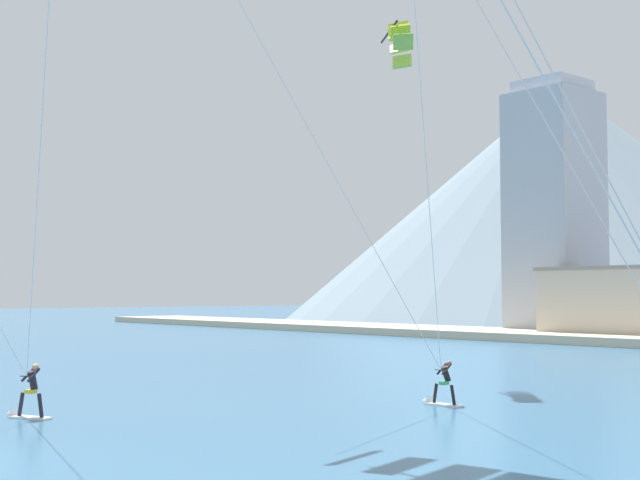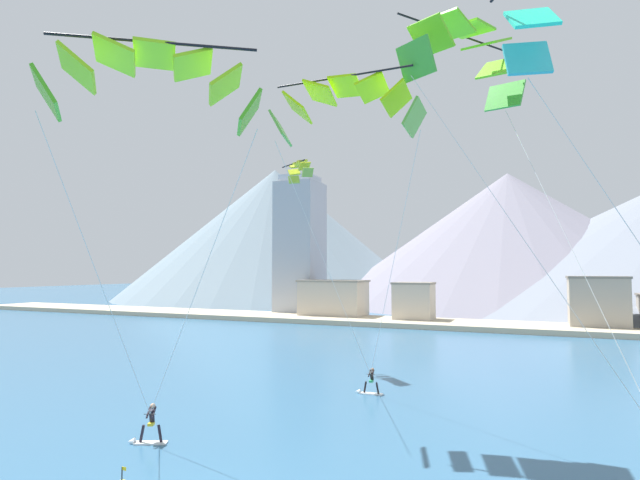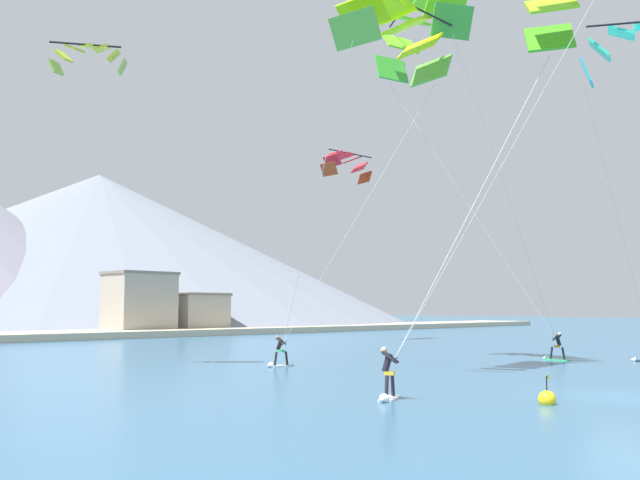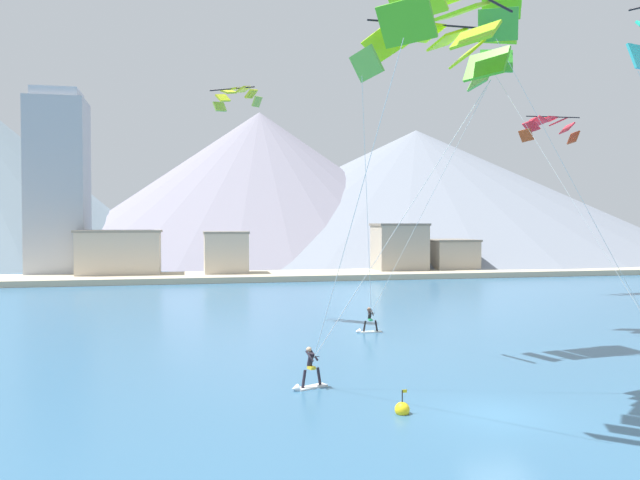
{
  "view_description": "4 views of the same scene",
  "coord_description": "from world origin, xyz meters",
  "px_view_note": "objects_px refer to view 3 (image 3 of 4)",
  "views": [
    {
      "loc": [
        21.6,
        -6.29,
        3.98
      ],
      "look_at": [
        -3.19,
        14.9,
        5.91
      ],
      "focal_mm": 50.0,
      "sensor_mm": 36.0,
      "label": 1
    },
    {
      "loc": [
        10.07,
        -12.63,
        7.76
      ],
      "look_at": [
        -1.91,
        14.91,
        9.54
      ],
      "focal_mm": 28.0,
      "sensor_mm": 36.0,
      "label": 2
    },
    {
      "loc": [
        -24.44,
        -9.95,
        3.01
      ],
      "look_at": [
        -2.12,
        12.23,
        6.01
      ],
      "focal_mm": 40.0,
      "sensor_mm": 36.0,
      "label": 3
    },
    {
      "loc": [
        -11.13,
        -20.63,
        7.03
      ],
      "look_at": [
        -3.92,
        12.81,
        6.08
      ],
      "focal_mm": 35.0,
      "sensor_mm": 36.0,
      "label": 4
    }
  ],
  "objects_px": {
    "parafoil_kite_mid_center": "(393,30)",
    "parafoil_kite_distant_high_outer": "(346,163)",
    "parafoil_kite_far_left": "(422,25)",
    "race_marker_buoy": "(547,399)",
    "kitesurfer_far_left": "(554,352)",
    "kitesurfer_mid_center": "(278,358)",
    "kitesurfer_near_trail": "(387,383)",
    "parafoil_kite_distant_low_drift": "(89,55)"
  },
  "relations": [
    {
      "from": "kitesurfer_near_trail",
      "to": "parafoil_kite_distant_low_drift",
      "type": "bearing_deg",
      "value": 94.55
    },
    {
      "from": "parafoil_kite_distant_high_outer",
      "to": "parafoil_kite_far_left",
      "type": "bearing_deg",
      "value": -128.18
    },
    {
      "from": "parafoil_kite_mid_center",
      "to": "kitesurfer_near_trail",
      "type": "bearing_deg",
      "value": -143.16
    },
    {
      "from": "kitesurfer_mid_center",
      "to": "parafoil_kite_mid_center",
      "type": "distance_m",
      "value": 17.21
    },
    {
      "from": "kitesurfer_near_trail",
      "to": "parafoil_kite_far_left",
      "type": "bearing_deg",
      "value": 31.66
    },
    {
      "from": "kitesurfer_near_trail",
      "to": "race_marker_buoy",
      "type": "relative_size",
      "value": 1.77
    },
    {
      "from": "kitesurfer_far_left",
      "to": "parafoil_kite_distant_low_drift",
      "type": "bearing_deg",
      "value": 147.69
    },
    {
      "from": "kitesurfer_far_left",
      "to": "parafoil_kite_mid_center",
      "type": "bearing_deg",
      "value": 175.4
    },
    {
      "from": "kitesurfer_far_left",
      "to": "race_marker_buoy",
      "type": "xyz_separation_m",
      "value": [
        -17.86,
        -8.71,
        -0.32
      ]
    },
    {
      "from": "parafoil_kite_distant_low_drift",
      "to": "kitesurfer_near_trail",
      "type": "bearing_deg",
      "value": -85.45
    },
    {
      "from": "parafoil_kite_distant_low_drift",
      "to": "race_marker_buoy",
      "type": "bearing_deg",
      "value": -79.46
    },
    {
      "from": "parafoil_kite_far_left",
      "to": "parafoil_kite_distant_high_outer",
      "type": "bearing_deg",
      "value": 51.82
    },
    {
      "from": "parafoil_kite_distant_high_outer",
      "to": "kitesurfer_far_left",
      "type": "bearing_deg",
      "value": -110.38
    },
    {
      "from": "parafoil_kite_far_left",
      "to": "parafoil_kite_distant_high_outer",
      "type": "relative_size",
      "value": 3.04
    },
    {
      "from": "parafoil_kite_distant_high_outer",
      "to": "race_marker_buoy",
      "type": "distance_m",
      "value": 45.98
    },
    {
      "from": "parafoil_kite_distant_high_outer",
      "to": "race_marker_buoy",
      "type": "xyz_separation_m",
      "value": [
        -27.04,
        -33.44,
        -16.27
      ]
    },
    {
      "from": "parafoil_kite_far_left",
      "to": "race_marker_buoy",
      "type": "bearing_deg",
      "value": -130.27
    },
    {
      "from": "kitesurfer_mid_center",
      "to": "kitesurfer_far_left",
      "type": "bearing_deg",
      "value": -29.03
    },
    {
      "from": "parafoil_kite_distant_low_drift",
      "to": "kitesurfer_far_left",
      "type": "bearing_deg",
      "value": -32.31
    },
    {
      "from": "kitesurfer_near_trail",
      "to": "parafoil_kite_mid_center",
      "type": "bearing_deg",
      "value": 36.84
    },
    {
      "from": "kitesurfer_far_left",
      "to": "race_marker_buoy",
      "type": "relative_size",
      "value": 1.74
    },
    {
      "from": "kitesurfer_near_trail",
      "to": "kitesurfer_mid_center",
      "type": "height_order",
      "value": "kitesurfer_near_trail"
    },
    {
      "from": "parafoil_kite_distant_high_outer",
      "to": "parafoil_kite_distant_low_drift",
      "type": "distance_m",
      "value": 33.07
    },
    {
      "from": "kitesurfer_mid_center",
      "to": "kitesurfer_far_left",
      "type": "relative_size",
      "value": 0.99
    },
    {
      "from": "kitesurfer_near_trail",
      "to": "parafoil_kite_far_left",
      "type": "xyz_separation_m",
      "value": [
        13.17,
        8.12,
        18.33
      ]
    },
    {
      "from": "kitesurfer_far_left",
      "to": "race_marker_buoy",
      "type": "height_order",
      "value": "kitesurfer_far_left"
    },
    {
      "from": "kitesurfer_mid_center",
      "to": "parafoil_kite_distant_high_outer",
      "type": "height_order",
      "value": "parafoil_kite_distant_high_outer"
    },
    {
      "from": "parafoil_kite_mid_center",
      "to": "parafoil_kite_distant_high_outer",
      "type": "height_order",
      "value": "parafoil_kite_distant_high_outer"
    },
    {
      "from": "parafoil_kite_distant_high_outer",
      "to": "parafoil_kite_distant_low_drift",
      "type": "relative_size",
      "value": 1.75
    },
    {
      "from": "parafoil_kite_mid_center",
      "to": "parafoil_kite_distant_high_outer",
      "type": "relative_size",
      "value": 2.58
    },
    {
      "from": "parafoil_kite_far_left",
      "to": "race_marker_buoy",
      "type": "height_order",
      "value": "parafoil_kite_far_left"
    },
    {
      "from": "kitesurfer_near_trail",
      "to": "race_marker_buoy",
      "type": "bearing_deg",
      "value": -56.7
    },
    {
      "from": "kitesurfer_near_trail",
      "to": "kitesurfer_mid_center",
      "type": "bearing_deg",
      "value": 63.12
    },
    {
      "from": "kitesurfer_near_trail",
      "to": "kitesurfer_mid_center",
      "type": "relative_size",
      "value": 1.03
    },
    {
      "from": "kitesurfer_far_left",
      "to": "parafoil_kite_mid_center",
      "type": "height_order",
      "value": "parafoil_kite_mid_center"
    },
    {
      "from": "kitesurfer_mid_center",
      "to": "kitesurfer_near_trail",
      "type": "bearing_deg",
      "value": -116.88
    },
    {
      "from": "parafoil_kite_far_left",
      "to": "kitesurfer_mid_center",
      "type": "bearing_deg",
      "value": 147.69
    },
    {
      "from": "parafoil_kite_mid_center",
      "to": "parafoil_kite_distant_high_outer",
      "type": "bearing_deg",
      "value": 46.66
    },
    {
      "from": "kitesurfer_far_left",
      "to": "parafoil_kite_far_left",
      "type": "bearing_deg",
      "value": 154.19
    },
    {
      "from": "kitesurfer_far_left",
      "to": "parafoil_kite_far_left",
      "type": "relative_size",
      "value": 0.09
    },
    {
      "from": "kitesurfer_near_trail",
      "to": "parafoil_kite_distant_high_outer",
      "type": "relative_size",
      "value": 0.29
    },
    {
      "from": "kitesurfer_far_left",
      "to": "parafoil_kite_mid_center",
      "type": "xyz_separation_m",
      "value": [
        -13.14,
        1.06,
        15.72
      ]
    }
  ]
}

